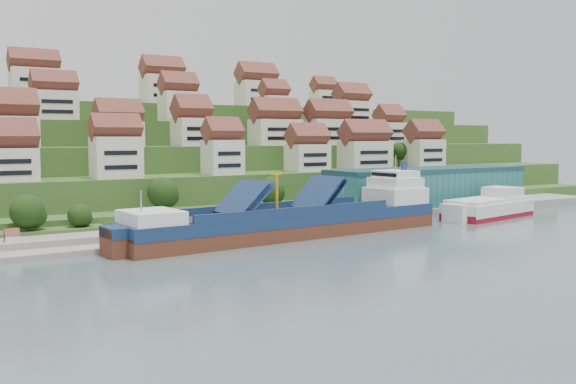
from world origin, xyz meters
TOP-DOWN VIEW (x-y plane):
  - ground at (0.00, 0.00)m, footprint 300.00×300.00m
  - quay at (20.00, 15.00)m, footprint 180.00×14.00m
  - hillside at (0.00, 103.55)m, footprint 260.00×128.00m
  - hillside_village at (0.41, 60.30)m, footprint 155.30×63.03m
  - hillside_trees at (-7.12, 43.28)m, footprint 140.71×62.52m
  - warehouse at (52.00, 17.00)m, footprint 60.00×15.00m
  - flagpole at (18.11, 10.00)m, footprint 1.28×0.16m
  - cargo_ship at (-0.02, 1.05)m, footprint 73.50×16.24m
  - second_ship at (57.99, 1.13)m, footprint 29.44×15.28m

SIDE VIEW (x-z plane):
  - ground at x=0.00m, z-range 0.00..0.00m
  - quay at x=20.00m, z-range 0.00..2.20m
  - second_ship at x=57.99m, z-range -1.61..6.52m
  - cargo_ship at x=-0.02m, z-range -4.94..11.17m
  - flagpole at x=18.11m, z-range 2.88..10.88m
  - warehouse at x=52.00m, z-range 2.20..12.20m
  - hillside at x=0.00m, z-range -4.84..26.16m
  - hillside_trees at x=-7.12m, z-range 0.30..32.07m
  - hillside_village at x=0.41m, z-range 9.65..38.87m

